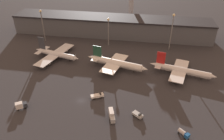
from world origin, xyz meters
TOP-DOWN VIEW (x-y plane):
  - ground at (0.00, 0.00)m, footprint 600.00×600.00m
  - terminal_building at (0.00, 89.46)m, footprint 163.75×22.87m
  - airplane_0 at (-29.82, 41.47)m, footprint 35.10×37.05m
  - airplane_1 at (13.02, 35.06)m, footprint 40.89×27.91m
  - airplane_2 at (53.06, 33.79)m, footprint 39.37×29.20m
  - service_vehicle_0 at (-27.28, -10.64)m, footprint 5.72×4.96m
  - service_vehicle_1 at (29.56, -6.96)m, footprint 5.66×5.07m
  - service_vehicle_2 at (17.65, -9.90)m, footprint 4.38×8.06m
  - service_vehicle_3 at (49.43, -15.21)m, footprint 4.99×4.95m
  - service_vehicle_4 at (7.71, 3.85)m, footprint 7.21×5.39m
  - lamp_post_0 at (-50.37, 68.66)m, footprint 1.80×1.80m
  - lamp_post_1 at (1.82, 68.66)m, footprint 1.80×1.80m
  - lamp_post_2 at (47.79, 68.66)m, footprint 1.80×1.80m

SIDE VIEW (x-z plane):
  - ground at x=0.00m, z-range 0.00..0.00m
  - service_vehicle_1 at x=29.56m, z-range -0.08..2.61m
  - service_vehicle_4 at x=7.71m, z-range -0.07..2.64m
  - service_vehicle_3 at x=49.43m, z-range 0.23..2.77m
  - service_vehicle_0 at x=-27.28m, z-range 0.17..3.85m
  - service_vehicle_2 at x=17.65m, z-range 0.19..4.03m
  - airplane_0 at x=-29.82m, z-range -3.66..10.20m
  - airplane_2 at x=53.06m, z-range -3.16..9.80m
  - airplane_1 at x=13.02m, z-range -2.85..10.38m
  - terminal_building at x=0.00m, z-range 0.05..15.92m
  - lamp_post_1 at x=1.82m, z-range 3.20..24.67m
  - lamp_post_0 at x=-50.37m, z-range 3.41..28.52m
  - lamp_post_2 at x=47.79m, z-range 3.51..30.72m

